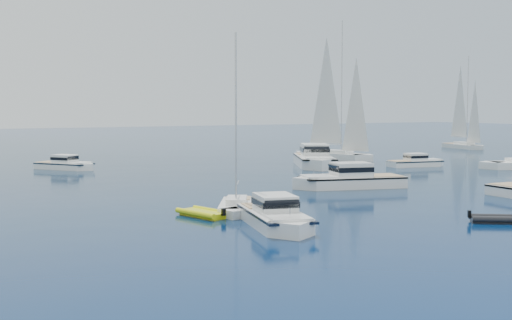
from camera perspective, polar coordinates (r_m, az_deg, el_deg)
The scene contains 11 objects.
ground at distance 48.44m, azimuth 18.78°, elevation -4.28°, with size 400.00×400.00×0.00m, color navy.
motor_cruiser_left at distance 40.72m, azimuth 1.69°, elevation -5.68°, with size 2.89×9.45×2.48m, color silver, non-canonical shape.
motor_cruiser_centre at distance 60.61m, azimuth 7.85°, elevation -2.35°, with size 3.36×10.99×2.88m, color silver, non-canonical shape.
motor_cruiser_far_r at distance 83.61m, azimuth 13.45°, elevation -0.54°, with size 2.41×7.89×2.07m, color white, non-canonical shape.
motor_cruiser_distant at distance 81.72m, azimuth 4.99°, elevation -0.55°, with size 4.08×13.33×3.50m, color silver, non-canonical shape.
motor_cruiser_horizon at distance 80.63m, azimuth -15.81°, elevation -0.77°, with size 2.54×8.29×2.18m, color white, non-canonical shape.
sailboat_fore at distance 47.04m, azimuth -1.64°, elevation -4.29°, with size 2.24×8.62×12.67m, color white, non-canonical shape.
sailboat_sails_r at distance 93.32m, azimuth 6.53°, elevation 0.07°, with size 3.45×13.28×19.53m, color white, non-canonical shape.
sailboat_sails_far at distance 122.15m, azimuth 17.08°, elevation 0.95°, with size 2.92×11.23×16.51m, color silver, non-canonical shape.
tender_yellow at distance 44.61m, azimuth -4.45°, elevation -4.79°, with size 2.18×4.04×0.95m, color #D1D70C, non-canonical shape.
tender_grey_near at distance 44.70m, azimuth 19.41°, elevation -5.02°, with size 1.65×2.86×0.95m, color black, non-canonical shape.
Camera 1 is at (-36.47, -31.05, 7.22)m, focal length 47.21 mm.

